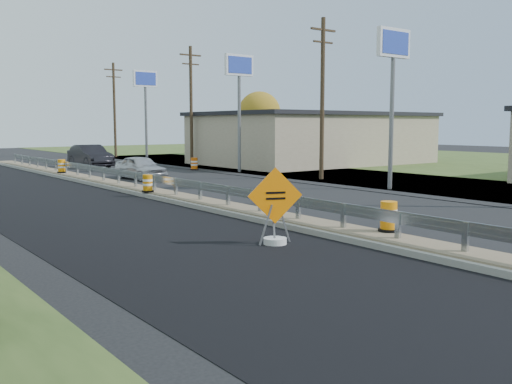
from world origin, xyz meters
TOP-DOWN VIEW (x-y plane):
  - ground at (0.00, 0.00)m, footprint 140.00×140.00m
  - grass_verge_far at (30.00, 10.00)m, footprint 40.00×120.00m
  - milled_overlay at (-4.40, 10.00)m, footprint 7.20×120.00m
  - median at (0.00, 8.00)m, footprint 1.60×55.00m
  - guardrail at (0.00, 9.00)m, footprint 0.10×46.15m
  - retail_building_near at (20.99, 20.00)m, footprint 18.50×12.50m
  - pylon_sign_south at (10.50, 3.00)m, footprint 2.20×0.30m
  - pylon_sign_mid at (10.50, 16.00)m, footprint 2.20×0.30m
  - pylon_sign_north at (10.50, 30.00)m, footprint 2.20×0.30m
  - utility_pole_smid at (11.50, 9.00)m, footprint 1.90×0.26m
  - utility_pole_nmid at (11.50, 24.00)m, footprint 1.90×0.26m
  - utility_pole_north at (11.50, 39.00)m, footprint 1.90×0.26m
  - tree_far_yellow at (26.00, 34.00)m, footprint 4.62×4.62m
  - caution_sign at (-2.44, -3.82)m, footprint 1.42×0.63m
  - barrel_median_near at (0.55, -5.22)m, footprint 0.58×0.58m
  - barrel_median_mid at (-0.55, 7.58)m, footprint 0.53×0.53m
  - barrel_median_far at (-0.15, 20.38)m, footprint 0.57×0.57m
  - barrel_shoulder_mid at (9.18, 19.76)m, footprint 0.61×0.61m
  - car_silver at (2.97, 15.56)m, footprint 1.89×4.22m
  - car_dark_mid at (4.17, 26.78)m, footprint 1.85×5.24m

SIDE VIEW (x-z plane):
  - ground at x=0.00m, z-range 0.00..0.00m
  - milled_overlay at x=-4.40m, z-range 0.00..0.01m
  - grass_verge_far at x=30.00m, z-range 0.00..0.03m
  - median at x=0.00m, z-range 0.00..0.23m
  - barrel_shoulder_mid at x=9.18m, z-range -0.02..0.88m
  - caution_sign at x=-2.44m, z-range -0.52..1.58m
  - barrel_median_mid at x=-0.55m, z-range 0.21..1.00m
  - barrel_median_far at x=-0.15m, z-range 0.21..1.05m
  - barrel_median_near at x=0.55m, z-range 0.21..1.07m
  - car_silver at x=2.97m, z-range 0.00..1.41m
  - guardrail at x=0.00m, z-range 0.37..1.09m
  - car_dark_mid at x=4.17m, z-range 0.00..1.72m
  - retail_building_near at x=20.99m, z-range 0.02..4.29m
  - tree_far_yellow at x=26.00m, z-range 1.11..7.97m
  - utility_pole_smid at x=11.50m, z-range 0.23..9.63m
  - utility_pole_nmid at x=11.50m, z-range 0.23..9.63m
  - utility_pole_north at x=11.50m, z-range 0.23..9.63m
  - pylon_sign_south at x=10.50m, z-range 2.53..10.43m
  - pylon_sign_mid at x=10.50m, z-range 2.53..10.43m
  - pylon_sign_north at x=10.50m, z-range 2.53..10.43m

